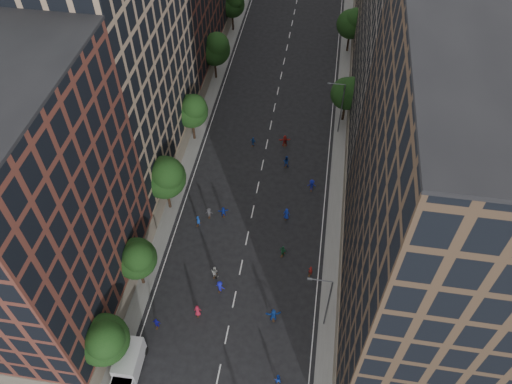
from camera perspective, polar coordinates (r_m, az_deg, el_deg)
ground at (r=76.28m, az=1.18°, el=5.22°), size 240.00×240.00×0.00m
sidewalk_left at (r=83.72m, az=-6.34°, el=9.58°), size 4.00×105.00×0.15m
sidewalk_right at (r=81.66m, az=10.39°, el=7.84°), size 4.00×105.00×0.15m
bldg_left_a at (r=52.44m, az=-24.49°, el=-2.51°), size 14.00×22.00×30.00m
bldg_left_b at (r=66.62m, az=-16.19°, el=14.57°), size 14.00×26.00×34.00m
bldg_right_a at (r=47.12m, az=20.44°, el=-2.16°), size 14.00×30.00×36.00m
bldg_right_b at (r=70.13m, az=18.06°, el=15.42°), size 14.00×28.00×33.00m
tree_left_0 at (r=53.16m, az=-16.97°, el=-15.85°), size 5.20×5.20×8.83m
tree_left_1 at (r=57.84m, az=-13.49°, el=-7.34°), size 4.80×4.80×8.21m
tree_left_2 at (r=64.11m, az=-10.33°, el=1.78°), size 5.60×5.60×9.45m
tree_left_3 at (r=74.21m, az=-7.32°, el=9.29°), size 5.00×5.00×8.58m
tree_left_4 at (r=86.59m, az=-4.71°, el=16.07°), size 5.40×5.40×9.08m
tree_left_5 at (r=100.34m, az=-2.66°, el=20.73°), size 4.80×4.80×8.33m
tree_right_a at (r=78.48m, az=10.50°, el=11.14°), size 5.00×5.00×8.39m
tree_right_b at (r=95.13m, az=10.96°, el=18.47°), size 5.20×5.20×8.83m
streetlamp_near at (r=54.40m, az=8.06°, el=-12.21°), size 2.64×0.22×9.06m
streetlamp_far at (r=76.44m, az=9.62°, el=9.69°), size 2.64×0.22×9.06m
cargo_van at (r=56.38m, az=-14.44°, el=-18.61°), size 2.74×5.54×2.90m
skater_0 at (r=56.45m, az=-13.90°, el=-20.24°), size 0.81×0.59×1.52m
skater_2 at (r=55.11m, az=2.48°, el=-20.57°), size 0.89×0.78×1.54m
skater_3 at (r=59.91m, az=-4.13°, el=-10.73°), size 1.26×0.94×1.74m
skater_4 at (r=58.64m, az=-11.28°, el=-14.47°), size 0.96×0.44×1.60m
skater_5 at (r=57.90m, az=2.01°, el=-13.86°), size 1.86×0.99×1.91m
skater_6 at (r=58.59m, az=-6.69°, el=-13.32°), size 0.93×0.68×1.74m
skater_7 at (r=61.39m, az=6.24°, el=-8.94°), size 0.64×0.52×1.53m
skater_8 at (r=60.96m, az=-4.75°, el=-9.09°), size 1.05×0.91×1.84m
skater_9 at (r=66.66m, az=-5.39°, el=-2.37°), size 1.05×0.69×1.51m
skater_10 at (r=62.59m, az=3.11°, el=-6.77°), size 1.10×0.78×1.73m
skater_11 at (r=66.59m, az=-3.75°, el=-2.27°), size 1.52×0.88×1.56m
skater_12 at (r=66.21m, az=3.51°, el=-2.51°), size 0.93×0.67×1.77m
skater_13 at (r=65.88m, az=-6.63°, el=-3.27°), size 0.71×0.60×1.66m
skater_14 at (r=72.74m, az=3.46°, el=3.51°), size 1.02×0.85×1.90m
skater_15 at (r=69.82m, az=6.38°, el=0.78°), size 1.25×0.79×1.85m
skater_16 at (r=75.93m, az=-0.32°, el=5.76°), size 0.95×0.63×1.50m
skater_17 at (r=75.87m, az=3.31°, el=5.84°), size 1.87×0.95×1.93m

